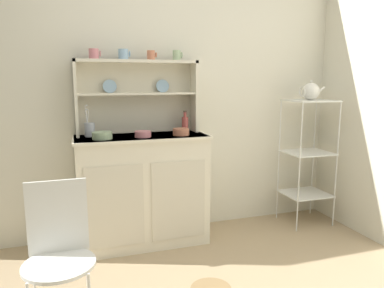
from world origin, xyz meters
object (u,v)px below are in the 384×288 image
wire_chair (59,247)px  porcelain_teapot (311,91)px  hutch_shelf_unit (137,90)px  jam_bottle (185,124)px  bakers_rack (308,149)px  cup_rose_0 (94,54)px  utensil_jar (90,129)px  hutch_cabinet (143,189)px  bowl_mixing_large (102,135)px

wire_chair → porcelain_teapot: size_ratio=3.44×
hutch_shelf_unit → jam_bottle: bearing=-10.9°
bakers_rack → porcelain_teapot: (-0.00, 0.00, 0.53)m
bakers_rack → jam_bottle: bearing=174.2°
bakers_rack → cup_rose_0: 2.08m
cup_rose_0 → porcelain_teapot: (1.89, -0.16, -0.30)m
cup_rose_0 → utensil_jar: (-0.06, -0.04, -0.58)m
utensil_jar → wire_chair: bearing=-101.6°
hutch_shelf_unit → hutch_cabinet: bearing=-90.0°
hutch_cabinet → cup_rose_0: 1.15m
jam_bottle → porcelain_teapot: porcelain_teapot is taller
bakers_rack → utensil_jar: bakers_rack is taller
utensil_jar → porcelain_teapot: 1.98m
wire_chair → cup_rose_0: (0.29, 1.15, 1.04)m
cup_rose_0 → jam_bottle: 0.93m
jam_bottle → wire_chair: bearing=-132.4°
cup_rose_0 → bowl_mixing_large: bearing=-83.8°
hutch_shelf_unit → porcelain_teapot: bearing=-7.1°
wire_chair → bowl_mixing_large: bearing=71.1°
hutch_shelf_unit → utensil_jar: 0.50m
jam_bottle → utensil_jar: utensil_jar is taller
porcelain_teapot → bakers_rack: bearing=-0.0°
hutch_cabinet → wire_chair: 1.20m
bowl_mixing_large → utensil_jar: 0.18m
hutch_cabinet → wire_chair: (-0.62, -1.03, 0.05)m
wire_chair → porcelain_teapot: (2.18, 1.00, 0.74)m
bowl_mixing_large → jam_bottle: bearing=12.7°
bowl_mixing_large → utensil_jar: bearing=119.1°
bakers_rack → jam_bottle: bakers_rack is taller
wire_chair → jam_bottle: jam_bottle is taller
bakers_rack → utensil_jar: bearing=176.8°
porcelain_teapot → cup_rose_0: bearing=175.3°
hutch_cabinet → wire_chair: size_ratio=1.26×
wire_chair → bakers_rack: bearing=23.6°
hutch_cabinet → hutch_shelf_unit: hutch_shelf_unit is taller
hutch_shelf_unit → jam_bottle: size_ratio=5.44×
hutch_cabinet → jam_bottle: (0.40, 0.09, 0.52)m
bowl_mixing_large → utensil_jar: size_ratio=0.60×
bakers_rack → porcelain_teapot: bearing=180.0°
cup_rose_0 → utensil_jar: cup_rose_0 is taller
bowl_mixing_large → jam_bottle: jam_bottle is taller
wire_chair → hutch_shelf_unit: bearing=61.5°
bakers_rack → bowl_mixing_large: 1.89m
porcelain_teapot → jam_bottle: bearing=174.1°
hutch_shelf_unit → wire_chair: size_ratio=1.18×
bakers_rack → jam_bottle: 1.20m
hutch_cabinet → utensil_jar: bearing=168.9°
bakers_rack → bowl_mixing_large: (-1.87, -0.04, 0.22)m
hutch_cabinet → porcelain_teapot: bearing=-1.2°
cup_rose_0 → utensil_jar: 0.59m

